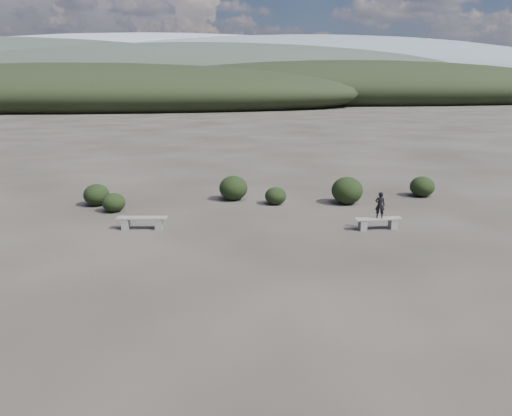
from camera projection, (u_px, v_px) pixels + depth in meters
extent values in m
plane|color=#2B2621|center=(292.00, 275.00, 14.20)|extent=(1200.00, 1200.00, 0.00)
cube|color=slate|center=(126.00, 224.00, 18.54)|extent=(0.30, 0.39, 0.41)
cube|color=slate|center=(159.00, 224.00, 18.54)|extent=(0.30, 0.39, 0.41)
cube|color=gray|center=(142.00, 218.00, 18.48)|extent=(1.89, 0.58, 0.05)
cube|color=slate|center=(363.00, 225.00, 18.41)|extent=(0.26, 0.35, 0.39)
cube|color=slate|center=(393.00, 224.00, 18.57)|extent=(0.26, 0.35, 0.39)
cube|color=gray|center=(378.00, 219.00, 18.44)|extent=(1.78, 0.44, 0.05)
imported|color=black|center=(380.00, 205.00, 18.31)|extent=(0.42, 0.34, 0.99)
ellipsoid|color=black|center=(114.00, 202.00, 20.96)|extent=(0.97, 0.97, 0.80)
ellipsoid|color=black|center=(233.00, 188.00, 23.00)|extent=(1.31, 1.31, 1.13)
ellipsoid|color=black|center=(276.00, 196.00, 22.23)|extent=(0.96, 0.96, 0.77)
ellipsoid|color=black|center=(347.00, 190.00, 22.27)|extent=(1.39, 1.39, 1.22)
ellipsoid|color=black|center=(422.00, 187.00, 23.70)|extent=(1.16, 1.16, 0.96)
ellipsoid|color=black|center=(97.00, 195.00, 22.01)|extent=(1.13, 1.13, 0.95)
ellipsoid|color=black|center=(86.00, 94.00, 97.65)|extent=(110.00, 40.00, 12.00)
ellipsoid|color=black|center=(354.00, 90.00, 122.95)|extent=(120.00, 44.00, 14.00)
ellipsoid|color=#313C31|center=(209.00, 80.00, 166.96)|extent=(190.00, 64.00, 24.00)
ellipsoid|color=slate|center=(319.00, 73.00, 307.87)|extent=(340.00, 110.00, 44.00)
ellipsoid|color=#9299A5|center=(166.00, 71.00, 393.27)|extent=(460.00, 140.00, 56.00)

